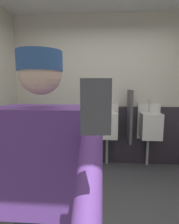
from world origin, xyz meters
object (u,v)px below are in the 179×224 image
at_px(urinal_left, 107,125).
at_px(person, 44,184).
at_px(cell_phone, 96,107).
at_px(urinal_middle, 150,125).

distance_m(urinal_left, person, 2.29).
height_order(urinal_left, cell_phone, cell_phone).
relative_size(urinal_middle, cell_phone, 11.27).
height_order(urinal_left, urinal_middle, same).
relative_size(urinal_left, person, 0.76).
xyz_separation_m(urinal_left, cell_phone, (-0.12, -2.75, 0.65)).
xyz_separation_m(person, cell_phone, (0.29, -0.50, 0.47)).
relative_size(urinal_left, cell_phone, 11.27).
relative_size(urinal_middle, person, 0.76).
bearing_deg(person, cell_phone, -60.03).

